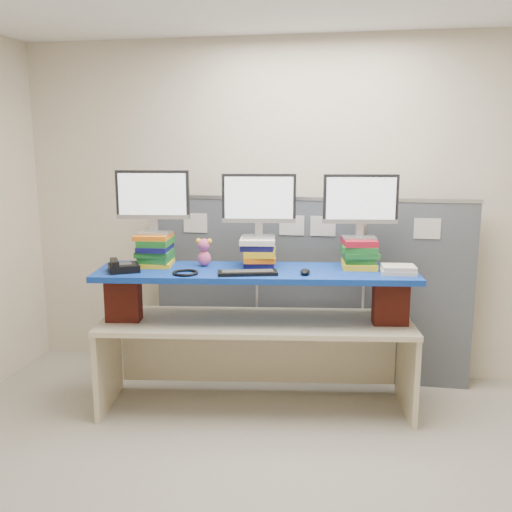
% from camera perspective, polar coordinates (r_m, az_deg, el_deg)
% --- Properties ---
extents(room, '(5.00, 4.00, 2.80)m').
position_cam_1_polar(room, '(2.83, 2.68, 0.12)').
color(room, beige).
rests_on(room, ground).
extents(cubicle_partition, '(2.60, 0.06, 1.53)m').
position_cam_1_polar(cubicle_partition, '(4.70, 5.37, -3.33)').
color(cubicle_partition, '#454951').
rests_on(cubicle_partition, ground).
extents(desk, '(2.32, 0.95, 0.68)m').
position_cam_1_polar(desk, '(4.21, -0.00, -8.21)').
color(desk, beige).
rests_on(desk, ground).
extents(brick_pier_left, '(0.26, 0.16, 0.33)m').
position_cam_1_polar(brick_pier_left, '(4.22, -13.12, -4.13)').
color(brick_pier_left, maroon).
rests_on(brick_pier_left, desk).
extents(brick_pier_right, '(0.26, 0.16, 0.33)m').
position_cam_1_polar(brick_pier_right, '(4.14, 13.31, -4.42)').
color(brick_pier_right, maroon).
rests_on(brick_pier_right, desk).
extents(blue_board, '(2.32, 0.86, 0.04)m').
position_cam_1_polar(blue_board, '(4.07, 0.00, -1.67)').
color(blue_board, '#0B1A93').
rests_on(blue_board, brick_pier_left).
extents(book_stack_left, '(0.29, 0.31, 0.23)m').
position_cam_1_polar(book_stack_left, '(4.25, -10.05, 0.63)').
color(book_stack_left, yellow).
rests_on(book_stack_left, blue_board).
extents(book_stack_center, '(0.29, 0.33, 0.21)m').
position_cam_1_polar(book_stack_center, '(4.16, 0.30, 0.42)').
color(book_stack_center, '#101149').
rests_on(book_stack_center, blue_board).
extents(book_stack_right, '(0.29, 0.33, 0.21)m').
position_cam_1_polar(book_stack_right, '(4.20, 10.27, 0.32)').
color(book_stack_right, yellow).
rests_on(book_stack_right, blue_board).
extents(monitor_left, '(0.53, 0.18, 0.46)m').
position_cam_1_polar(monitor_left, '(4.20, -10.29, 5.72)').
color(monitor_left, '#9E9EA3').
rests_on(monitor_left, book_stack_left).
extents(monitor_center, '(0.53, 0.18, 0.46)m').
position_cam_1_polar(monitor_center, '(4.11, 0.29, 5.45)').
color(monitor_center, '#9E9EA3').
rests_on(monitor_center, book_stack_center).
extents(monitor_right, '(0.53, 0.18, 0.46)m').
position_cam_1_polar(monitor_right, '(4.14, 10.41, 5.29)').
color(monitor_right, '#9E9EA3').
rests_on(monitor_right, book_stack_right).
extents(keyboard, '(0.43, 0.24, 0.03)m').
position_cam_1_polar(keyboard, '(3.92, -0.85, -1.68)').
color(keyboard, black).
rests_on(keyboard, blue_board).
extents(mouse, '(0.11, 0.14, 0.04)m').
position_cam_1_polar(mouse, '(3.93, 4.93, -1.57)').
color(mouse, black).
rests_on(mouse, blue_board).
extents(desk_phone, '(0.27, 0.26, 0.09)m').
position_cam_1_polar(desk_phone, '(4.11, -13.20, -1.08)').
color(desk_phone, black).
rests_on(desk_phone, blue_board).
extents(headset, '(0.21, 0.21, 0.02)m').
position_cam_1_polar(headset, '(3.96, -7.07, -1.67)').
color(headset, black).
rests_on(headset, blue_board).
extents(plush_toy, '(0.12, 0.09, 0.21)m').
position_cam_1_polar(plush_toy, '(4.19, -5.21, 0.41)').
color(plush_toy, '#DC5383').
rests_on(plush_toy, blue_board).
extents(binder_stack, '(0.25, 0.21, 0.06)m').
position_cam_1_polar(binder_stack, '(4.07, 14.06, -1.33)').
color(binder_stack, beige).
rests_on(binder_stack, blue_board).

